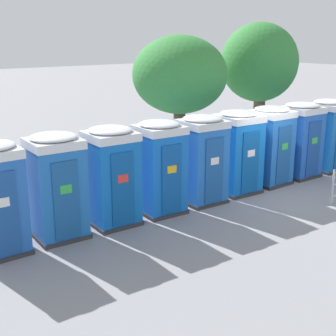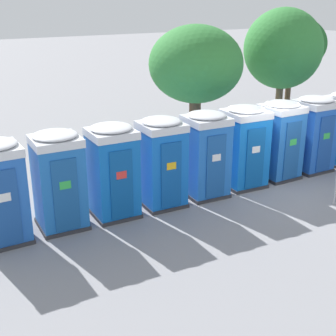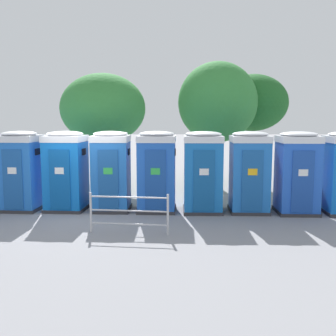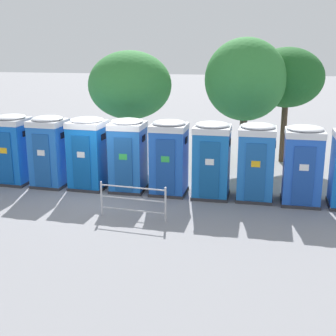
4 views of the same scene
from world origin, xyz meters
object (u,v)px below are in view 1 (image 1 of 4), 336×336
Objects in this scene: portapotty_5 at (238,152)px; street_tree_2 at (180,76)px; portapotty_6 at (270,145)px; portapotty_8 at (328,135)px; street_tree_1 at (259,63)px; portapotty_7 at (300,140)px; portapotty_4 at (202,159)px; portapotty_2 at (112,176)px; portapotty_1 at (56,185)px; portapotty_3 at (160,167)px; street_tree_0 at (265,60)px.

street_tree_2 is at bearing 80.28° from portapotty_5.
portapotty_6 is 1.00× the size of portapotty_8.
portapotty_7 is at bearing -120.10° from street_tree_1.
portapotty_4 and portapotty_8 have the same top height.
portapotty_2 and portapotty_6 have the same top height.
street_tree_2 is at bearing -175.07° from street_tree_1.
portapotty_1 is at bearing 177.54° from portapotty_7.
portapotty_3 is 0.52× the size of street_tree_0.
street_tree_0 is at bearing 23.64° from portapotty_2.
portapotty_7 is at bearing -2.69° from portapotty_6.
portapotty_7 is at bearing -127.75° from street_tree_0.
portapotty_2 is at bearing 176.86° from portapotty_4.
portapotty_5 is at bearing -0.53° from portapotty_4.
street_tree_1 is at bearing 59.90° from portapotty_7.
street_tree_1 is 1.11× the size of street_tree_2.
portapotty_1 is 8.71m from portapotty_7.
portapotty_8 is at bearing -2.66° from portapotty_1.
portapotty_5 is (5.80, -0.27, -0.00)m from portapotty_1.
portapotty_1 is 1.00× the size of portapotty_6.
portapotty_3 is 0.49× the size of street_tree_1.
portapotty_2 and portapotty_5 have the same top height.
street_tree_0 is (11.29, 4.94, 2.31)m from portapotty_2.
portapotty_2 is 7.26m from portapotty_7.
portapotty_2 is (1.45, -0.10, 0.00)m from portapotty_1.
street_tree_1 is at bearing 37.00° from portapotty_5.
portapotty_5 is 0.49× the size of street_tree_1.
street_tree_0 reaches higher than portapotty_3.
street_tree_2 is (2.06, 3.55, 2.02)m from portapotty_4.
street_tree_2 reaches higher than portapotty_7.
portapotty_2 is 8.71m from portapotty_8.
portapotty_6 is at bearing -1.66° from portapotty_3.
portapotty_8 is at bearing -2.46° from portapotty_2.
portapotty_7 is (5.80, -0.19, -0.00)m from portapotty_3.
portapotty_3 is 2.90m from portapotty_5.
portapotty_8 is at bearing -2.65° from portapotty_5.
portapotty_4 is 1.00× the size of portapotty_8.
street_tree_2 is (4.96, 3.39, 2.02)m from portapotty_2.
street_tree_1 reaches higher than portapotty_4.
portapotty_6 and portapotty_8 have the same top height.
street_tree_0 is at bearing 43.17° from portapotty_6.
portapotty_1 is 1.00× the size of portapotty_4.
street_tree_1 is (8.16, 3.88, 2.29)m from portapotty_3.
street_tree_2 is at bearing -166.24° from street_tree_0.
portapotty_1 and portapotty_4 have the same top height.
portapotty_7 is (1.45, -0.07, -0.00)m from portapotty_6.
portapotty_5 is (4.35, -0.17, -0.00)m from portapotty_2.
street_tree_0 is at bearing 34.37° from street_tree_1.
portapotty_2 and portapotty_8 have the same top height.
portapotty_6 is (2.90, -0.05, 0.00)m from portapotty_4.
portapotty_1 is 1.00× the size of portapotty_2.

